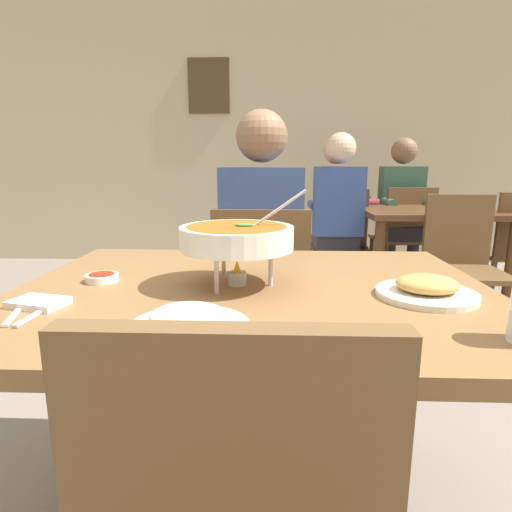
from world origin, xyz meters
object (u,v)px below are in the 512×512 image
Objects in this scene: appetizer_plate at (427,289)px; dining_table_main at (254,324)px; diner_main at (262,240)px; patron_bg_left at (339,205)px; chair_bg_window at (462,258)px; sauce_dish at (102,277)px; chair_bg_middle at (340,240)px; chair_diner_main at (261,292)px; curry_bowl at (237,238)px; dining_table_far at (428,228)px; chair_bg_left at (345,231)px; chair_bg_right at (405,232)px; patron_bg_middle at (337,211)px; rice_plate at (189,323)px; patron_bg_right at (402,204)px.

dining_table_main is at bearing 169.79° from appetizer_plate.
diner_main is 1.89m from patron_bg_left.
appetizer_plate is at bearing -116.77° from chair_bg_window.
sauce_dish is 0.10× the size of chair_bg_window.
chair_diner_main is at bearing -112.85° from chair_bg_middle.
chair_diner_main is at bearing 90.00° from dining_table_main.
curry_bowl is at bearing -130.13° from chair_bg_window.
patron_bg_left is at bearing 67.72° from sauce_dish.
dining_table_far is 0.80m from patron_bg_left.
chair_bg_left reaches higher than dining_table_main.
chair_bg_right is 1.03m from chair_bg_window.
chair_bg_left is at bearing 66.50° from sauce_dish.
curry_bowl reaches higher than chair_bg_middle.
appetizer_plate is (0.43, -0.88, 0.04)m from diner_main.
patron_bg_middle is at bearing 87.13° from appetizer_plate.
rice_plate is at bearing -104.17° from patron_bg_left.
patron_bg_left reaches higher than dining_table_far.
rice_plate is 3.00m from patron_bg_left.
appetizer_plate is 0.18× the size of patron_bg_left.
diner_main is 1.46m from chair_bg_window.
dining_table_main is 0.96× the size of diner_main.
chair_diner_main is 1.48m from chair_bg_middle.
chair_bg_right is at bearing 65.53° from rice_plate.
dining_table_main is 5.23× the size of rice_plate.
sauce_dish is 2.61m from dining_table_far.
appetizer_plate reaches higher than dining_table_far.
patron_bg_right is at bearing 65.85° from dining_table_main.
chair_bg_left is at bearing 84.33° from appetizer_plate.
diner_main reaches higher than chair_bg_left.
dining_table_main is 5.23× the size of appetizer_plate.
dining_table_main is 1.97m from chair_bg_window.
chair_bg_left is (0.74, 2.59, -0.38)m from curry_bowl.
chair_bg_window is (1.24, 0.76, 0.00)m from chair_diner_main.
chair_diner_main is 0.69× the size of patron_bg_middle.
chair_bg_window is (0.03, -0.52, -0.12)m from dining_table_far.
patron_bg_left and patron_bg_middle have the same top height.
curry_bowl reaches higher than dining_table_main.
diner_main is 1.00× the size of patron_bg_right.
patron_bg_right is (-0.06, 1.09, 0.24)m from chair_bg_window.
chair_bg_left is at bearing 68.96° from diner_main.
appetizer_plate is 2.67m from patron_bg_left.
diner_main is at bearing -149.49° from chair_bg_window.
rice_plate is (-0.11, -1.09, 0.27)m from chair_diner_main.
chair_diner_main is 1.00× the size of chair_bg_window.
chair_bg_left reaches higher than appetizer_plate.
dining_table_main is at bearing -4.16° from sauce_dish.
patron_bg_right is at bearing 113.19° from chair_bg_right.
chair_bg_window reaches higher than rice_plate.
chair_bg_window is (1.28, 1.52, -0.38)m from curry_bowl.
diner_main and patron_bg_right have the same top height.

